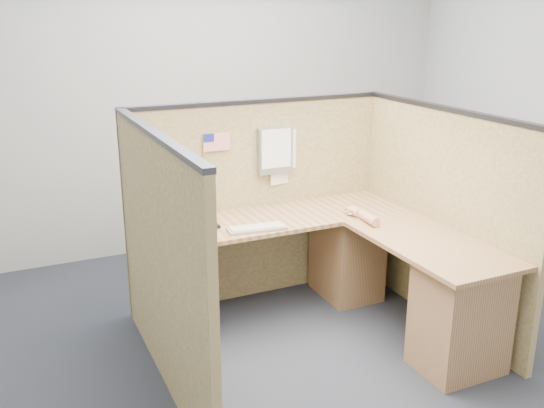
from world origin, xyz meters
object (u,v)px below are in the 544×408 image
l_desk (325,276)px  mouse (353,212)px  laptop (186,215)px  keyboard (257,228)px

l_desk → mouse: (0.33, 0.19, 0.36)m
l_desk → laptop: (-0.82, 0.52, 0.40)m
keyboard → mouse: size_ratio=4.18×
l_desk → laptop: bearing=147.4°
keyboard → mouse: mouse is taller
l_desk → laptop: laptop is taller
laptop → mouse: 1.19m
laptop → mouse: bearing=-17.6°
l_desk → mouse: size_ratio=19.89×
l_desk → keyboard: 0.59m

